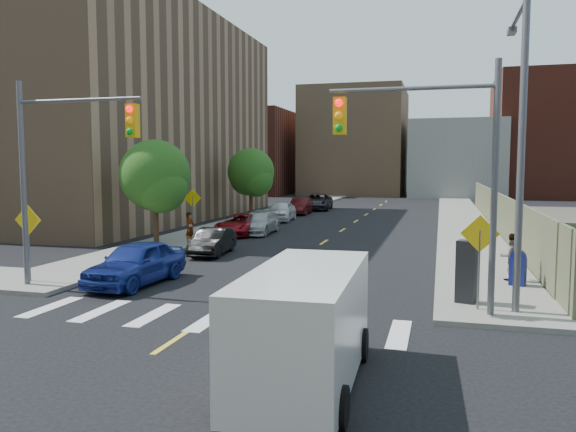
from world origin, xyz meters
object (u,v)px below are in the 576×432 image
Objects in this scene: parked_car_white at (281,211)px; parked_car_blue at (136,263)px; parked_car_grey at (317,202)px; pedestrian_west at (190,228)px; mailbox at (518,268)px; cargo_van at (306,322)px; parked_car_black at (213,242)px; parked_car_red at (241,225)px; payphone at (467,272)px; parked_car_maroon at (301,206)px; pedestrian_east at (511,257)px; parked_car_silver at (259,223)px.

parked_car_blue is at bearing -91.26° from parked_car_white.
pedestrian_west is at bearing -97.20° from parked_car_grey.
cargo_van is at bearing -96.65° from mailbox.
pedestrian_west reaches higher than parked_car_blue.
parked_car_grey is at bearing 86.62° from parked_car_black.
cargo_van reaches higher than parked_car_black.
parked_car_red is at bearing -4.00° from pedestrian_west.
parked_car_white is 24.98m from mailbox.
parked_car_white is 2.39× the size of payphone.
parked_car_maroon is (-1.30, 29.35, -0.07)m from parked_car_blue.
parked_car_red is at bearing 94.57° from parked_car_black.
payphone is (11.11, -7.17, 0.45)m from parked_car_black.
parked_car_white is at bearing 91.37° from parked_car_red.
parked_car_black is 13.22m from pedestrian_east.
pedestrian_east reaches higher than parked_car_silver.
parked_car_black is at bearing -92.64° from parked_car_grey.
cargo_van reaches higher than parked_car_white.
parked_car_white is at bearing 1.23° from pedestrian_west.
parked_car_maroon reaches higher than mailbox.
mailbox is at bearing 75.80° from payphone.
pedestrian_east is at bearing -64.60° from parked_car_maroon.
pedestrian_west is at bearing -95.39° from parked_car_maroon.
pedestrian_east reaches higher than parked_car_maroon.
payphone is at bearing 62.93° from cargo_van.
payphone is 1.11× the size of pedestrian_east.
parked_car_grey is 3.29× the size of pedestrian_east.
pedestrian_west is (-0.80, -20.45, 0.27)m from parked_car_maroon.
mailbox is at bearing -108.16° from pedestrian_west.
parked_car_grey is (0.34, 20.05, 0.13)m from parked_car_red.
parked_car_silver is 23.82m from cargo_van.
mailbox is (12.89, -4.23, 0.12)m from parked_car_black.
parked_car_grey is (0.34, 5.00, 0.06)m from parked_car_maroon.
parked_car_red is at bearing -50.38° from pedestrian_east.
cargo_van is 18.86m from pedestrian_west.
mailbox is at bearing -59.83° from parked_car_white.
parked_car_black is 0.83× the size of parked_car_red.
parked_car_silver is 18.32m from mailbox.
parked_car_silver is 0.92× the size of cargo_van.
mailbox is (13.36, -12.54, 0.07)m from parked_car_silver.
parked_car_maroon is 29.44m from pedestrian_east.
mailbox is 16.24m from pedestrian_west.
cargo_van is at bearing -38.44° from parked_car_blue.
parked_car_blue is at bearing -93.04° from parked_car_grey.
parked_car_maroon is at bearing 91.82° from parked_car_silver.
parked_car_silver is at bearing 95.42° from parked_car_blue.
parked_car_blue is 2.45× the size of payphone.
pedestrian_east is (4.90, 10.61, -0.21)m from cargo_van.
cargo_van is (8.83, -41.46, 0.43)m from parked_car_grey.
parked_car_grey is at bearing 100.35° from cargo_van.
parked_car_red is 1.24m from parked_car_silver.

